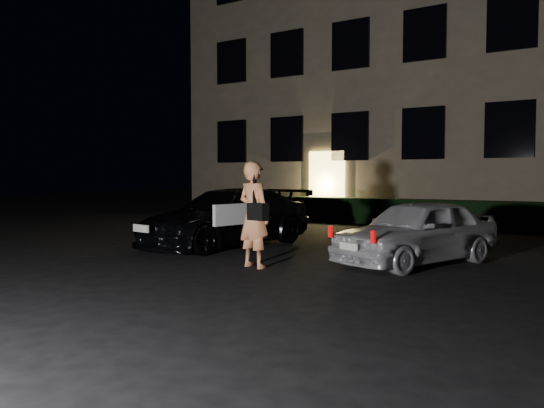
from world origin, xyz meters
The scene contains 6 objects.
ground centered at (0.00, 0.00, 0.00)m, with size 80.00×80.00×0.00m, color black.
building centered at (0.00, 14.99, 6.00)m, with size 20.00×8.11×12.00m.
hedge centered at (0.00, 10.50, 0.42)m, with size 15.00×0.70×0.85m, color black.
sedan centered at (-2.19, 3.26, 0.65)m, with size 2.52×4.74×1.31m.
hatch centered at (2.25, 3.11, 0.59)m, with size 2.59×3.76×1.19m.
man centered at (-0.03, 1.20, 0.93)m, with size 0.78×0.58×1.85m.
Camera 1 is at (5.17, -6.40, 1.59)m, focal length 35.00 mm.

